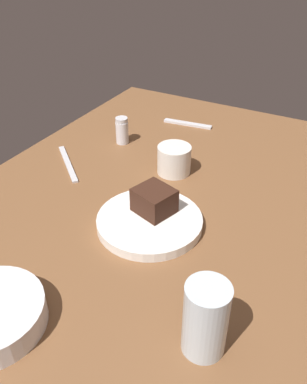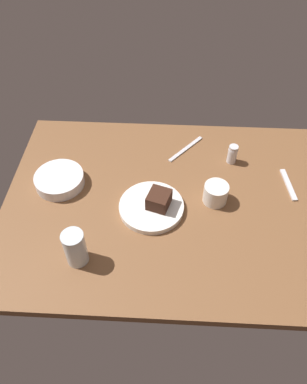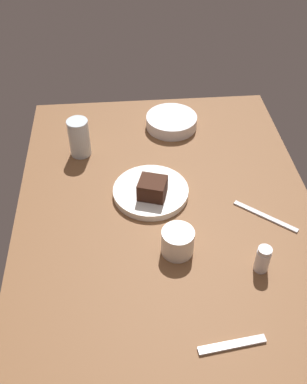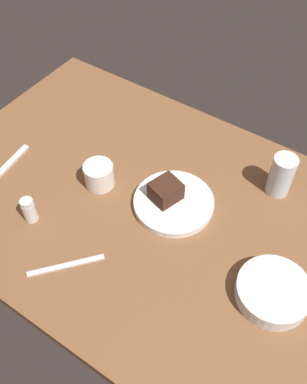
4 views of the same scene
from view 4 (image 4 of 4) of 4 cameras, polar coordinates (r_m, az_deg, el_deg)
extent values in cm
cube|color=brown|center=(121.13, -1.91, -1.51)|extent=(120.00, 84.00, 3.00)
cylinder|color=white|center=(118.13, 2.66, -1.42)|extent=(21.84, 21.84, 2.06)
cube|color=#381E14|center=(115.90, 1.61, 0.15)|extent=(8.87, 9.26, 5.32)
cylinder|color=silver|center=(118.16, -15.92, -2.42)|extent=(3.58, 3.58, 6.31)
cylinder|color=silver|center=(115.29, -16.31, -1.30)|extent=(3.40, 3.40, 1.20)
cylinder|color=silver|center=(122.47, 16.39, 2.13)|extent=(6.57, 6.57, 12.41)
cylinder|color=silver|center=(106.40, 15.39, -12.48)|extent=(17.36, 17.36, 4.16)
cylinder|color=silver|center=(122.07, -7.15, 2.22)|extent=(8.29, 8.29, 7.05)
cube|color=silver|center=(135.61, -18.16, 3.77)|extent=(3.58, 15.11, 0.70)
cube|color=silver|center=(110.21, -11.38, -9.42)|extent=(13.42, 15.34, 0.50)
camera|label=1|loc=(1.06, 43.48, 14.23)|focal=37.76mm
camera|label=2|loc=(1.48, 27.71, 48.59)|focal=34.57mm
camera|label=3|loc=(1.48, -38.13, 41.66)|focal=41.72mm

